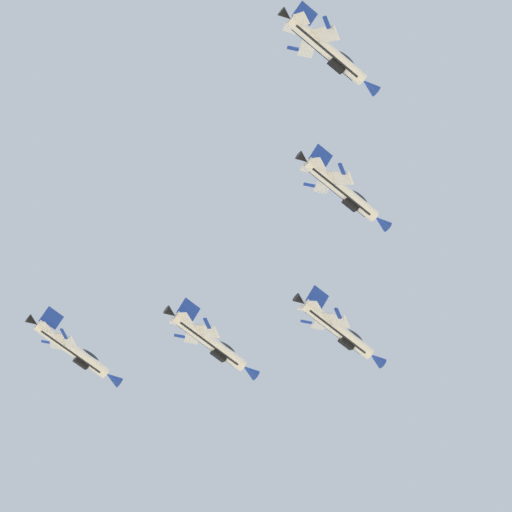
{
  "coord_description": "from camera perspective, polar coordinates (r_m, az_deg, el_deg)",
  "views": [
    {
      "loc": [
        2.7,
        -1.76,
        1.55
      ],
      "look_at": [
        14.87,
        49.84,
        136.66
      ],
      "focal_mm": 75.98,
      "sensor_mm": 36.0,
      "label": 1
    }
  ],
  "objects": [
    {
      "name": "fighter_jet_left_wing",
      "position": [
        149.41,
        -2.38,
        -4.57
      ],
      "size": [
        14.9,
        9.39,
        7.27
      ],
      "rotation": [
        0.0,
        0.79,
        5.17
      ],
      "color": "white"
    },
    {
      "name": "fighter_jet_left_outer",
      "position": [
        154.26,
        -9.58,
        -4.92
      ],
      "size": [
        14.9,
        9.28,
        7.73
      ],
      "rotation": [
        0.0,
        0.86,
        5.17
      ],
      "color": "white"
    },
    {
      "name": "fighter_jet_right_outer",
      "position": [
        138.32,
        3.84,
        10.71
      ],
      "size": [
        14.9,
        9.35,
        7.95
      ],
      "rotation": [
        0.0,
        0.9,
        5.17
      ],
      "color": "white"
    },
    {
      "name": "fighter_jet_lead",
      "position": [
        149.55,
        4.4,
        -3.92
      ],
      "size": [
        14.9,
        9.32,
        7.84
      ],
      "rotation": [
        0.0,
        0.88,
        5.17
      ],
      "color": "white"
    },
    {
      "name": "fighter_jet_right_wing",
      "position": [
        144.79,
        4.61,
        3.43
      ],
      "size": [
        14.9,
        9.35,
        7.95
      ],
      "rotation": [
        0.0,
        0.9,
        5.17
      ],
      "color": "white"
    }
  ]
}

